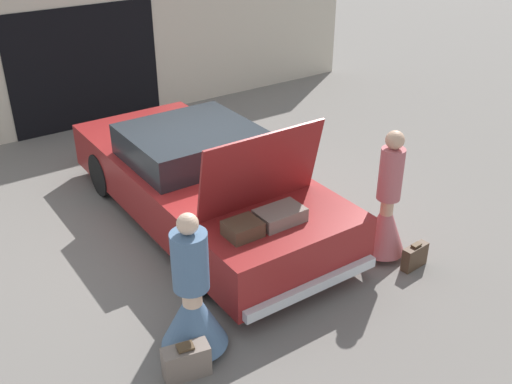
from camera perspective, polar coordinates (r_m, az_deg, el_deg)
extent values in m
plane|color=slate|center=(8.40, -4.98, -2.41)|extent=(40.00, 40.00, 0.00)
cube|color=beige|center=(11.51, -16.27, 12.77)|extent=(12.00, 0.12, 2.80)
cube|color=black|center=(11.52, -15.94, 11.27)|extent=(2.80, 0.02, 2.20)
cube|color=maroon|center=(8.15, -5.13, 0.62)|extent=(1.88, 4.67, 0.64)
cube|color=#1E2328|center=(8.14, -6.28, 4.68)|extent=(1.66, 1.49, 0.42)
cylinder|color=black|center=(9.11, -14.42, 1.63)|extent=(0.18, 0.64, 0.64)
cylinder|color=black|center=(9.75, -4.91, 4.29)|extent=(0.18, 0.64, 0.64)
cylinder|color=black|center=(6.84, -5.51, -7.18)|extent=(0.18, 0.64, 0.64)
cylinder|color=black|center=(7.68, 5.87, -2.87)|extent=(0.18, 0.64, 0.64)
cube|color=silver|center=(6.62, 5.43, -9.00)|extent=(1.79, 0.10, 0.12)
cube|color=maroon|center=(6.74, 0.52, 2.10)|extent=(1.60, 0.24, 0.96)
cube|color=#473323|center=(6.39, -1.27, -3.53)|extent=(0.37, 0.32, 0.17)
cube|color=#75665B|center=(6.64, 2.30, -2.27)|extent=(0.54, 0.34, 0.16)
cylinder|color=beige|center=(6.06, -5.97, -11.86)|extent=(0.20, 0.20, 0.76)
cone|color=slate|center=(6.04, -5.99, -11.58)|extent=(0.67, 0.67, 0.69)
cylinder|color=slate|center=(5.65, -6.32, -6.55)|extent=(0.36, 0.36, 0.60)
sphere|color=beige|center=(5.43, -6.54, -3.03)|extent=(0.21, 0.21, 0.21)
cylinder|color=tan|center=(7.53, 12.14, -3.30)|extent=(0.16, 0.16, 0.82)
cone|color=#B25B60|center=(7.51, 12.18, -3.04)|extent=(0.54, 0.54, 0.74)
cylinder|color=#B25B60|center=(7.18, 12.73, 1.68)|extent=(0.29, 0.29, 0.65)
sphere|color=tan|center=(7.00, 13.10, 4.85)|extent=(0.22, 0.22, 0.22)
cube|color=#75665B|center=(5.94, -6.65, -15.74)|extent=(0.48, 0.28, 0.33)
cube|color=#4C3823|center=(5.81, -6.75, -14.43)|extent=(0.18, 0.15, 0.02)
cube|color=#473323|center=(7.54, 14.87, -5.97)|extent=(0.37, 0.15, 0.30)
cube|color=#4C3823|center=(7.44, 15.03, -4.89)|extent=(0.13, 0.08, 0.02)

